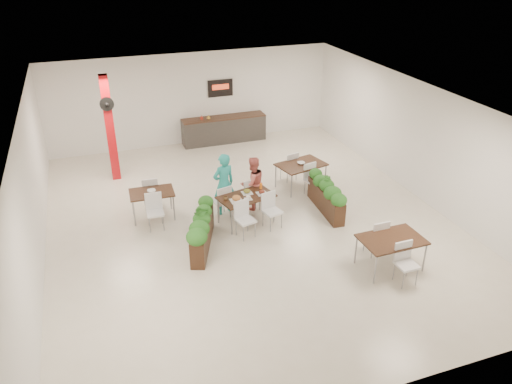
% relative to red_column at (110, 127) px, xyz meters
% --- Properties ---
extents(ground, '(12.00, 12.00, 0.00)m').
position_rel_red_column_xyz_m(ground, '(3.00, -3.79, -1.64)').
color(ground, beige).
rests_on(ground, ground).
extents(room_shell, '(10.10, 12.10, 3.22)m').
position_rel_red_column_xyz_m(room_shell, '(3.00, -3.79, 0.36)').
color(room_shell, white).
rests_on(room_shell, ground).
extents(red_column, '(0.40, 0.41, 3.20)m').
position_rel_red_column_xyz_m(red_column, '(0.00, 0.00, 0.00)').
color(red_column, '#B50C12').
rests_on(red_column, ground).
extents(service_counter, '(3.00, 0.64, 2.20)m').
position_rel_red_column_xyz_m(service_counter, '(4.00, 1.86, -1.15)').
color(service_counter, '#312E2B').
rests_on(service_counter, ground).
extents(main_table, '(1.57, 1.86, 0.92)m').
position_rel_red_column_xyz_m(main_table, '(2.92, -3.86, -1.01)').
color(main_table, black).
rests_on(main_table, ground).
extents(diner_man, '(0.70, 0.54, 1.71)m').
position_rel_red_column_xyz_m(diner_man, '(2.53, -3.21, -0.79)').
color(diner_man, teal).
rests_on(diner_man, ground).
extents(diner_woman, '(0.84, 0.72, 1.49)m').
position_rel_red_column_xyz_m(diner_woman, '(3.33, -3.21, -0.90)').
color(diner_woman, '#E56F66').
rests_on(diner_woman, ground).
extents(planter_left, '(1.02, 1.96, 1.09)m').
position_rel_red_column_xyz_m(planter_left, '(1.58, -4.61, -1.12)').
color(planter_left, black).
rests_on(planter_left, ground).
extents(planter_right, '(0.51, 1.97, 1.03)m').
position_rel_red_column_xyz_m(planter_right, '(5.14, -4.01, -1.14)').
color(planter_right, black).
rests_on(planter_right, ground).
extents(side_table_a, '(1.17, 1.64, 0.92)m').
position_rel_red_column_xyz_m(side_table_a, '(0.70, -2.82, -1.02)').
color(side_table_a, black).
rests_on(side_table_a, ground).
extents(side_table_b, '(1.53, 1.67, 0.92)m').
position_rel_red_column_xyz_m(side_table_b, '(5.08, -2.47, -1.00)').
color(side_table_b, black).
rests_on(side_table_b, ground).
extents(side_table_c, '(1.39, 1.63, 0.92)m').
position_rel_red_column_xyz_m(side_table_c, '(5.29, -6.84, -1.00)').
color(side_table_c, black).
rests_on(side_table_c, ground).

